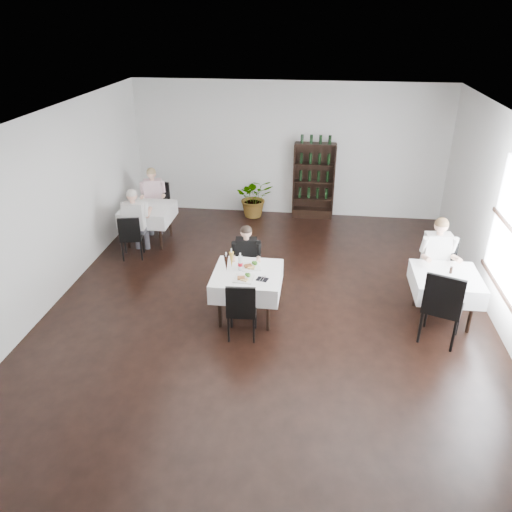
{
  "coord_description": "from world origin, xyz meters",
  "views": [
    {
      "loc": [
        0.68,
        -6.59,
        4.37
      ],
      "look_at": [
        -0.19,
        0.2,
        0.96
      ],
      "focal_mm": 35.0,
      "sensor_mm": 36.0,
      "label": 1
    }
  ],
  "objects_px": {
    "wine_shelf": "(314,182)",
    "diner_main": "(246,257)",
    "potted_tree": "(255,197)",
    "main_table": "(247,281)"
  },
  "relations": [
    {
      "from": "diner_main",
      "to": "wine_shelf",
      "type": "bearing_deg",
      "value": 74.88
    },
    {
      "from": "wine_shelf",
      "to": "diner_main",
      "type": "height_order",
      "value": "wine_shelf"
    },
    {
      "from": "potted_tree",
      "to": "diner_main",
      "type": "relative_size",
      "value": 0.73
    },
    {
      "from": "wine_shelf",
      "to": "diner_main",
      "type": "bearing_deg",
      "value": -105.12
    },
    {
      "from": "wine_shelf",
      "to": "potted_tree",
      "type": "height_order",
      "value": "wine_shelf"
    },
    {
      "from": "potted_tree",
      "to": "wine_shelf",
      "type": "bearing_deg",
      "value": 5.23
    },
    {
      "from": "wine_shelf",
      "to": "potted_tree",
      "type": "bearing_deg",
      "value": -174.77
    },
    {
      "from": "wine_shelf",
      "to": "main_table",
      "type": "relative_size",
      "value": 1.7
    },
    {
      "from": "potted_tree",
      "to": "main_table",
      "type": "bearing_deg",
      "value": -84.1
    },
    {
      "from": "main_table",
      "to": "potted_tree",
      "type": "bearing_deg",
      "value": 95.9
    }
  ]
}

